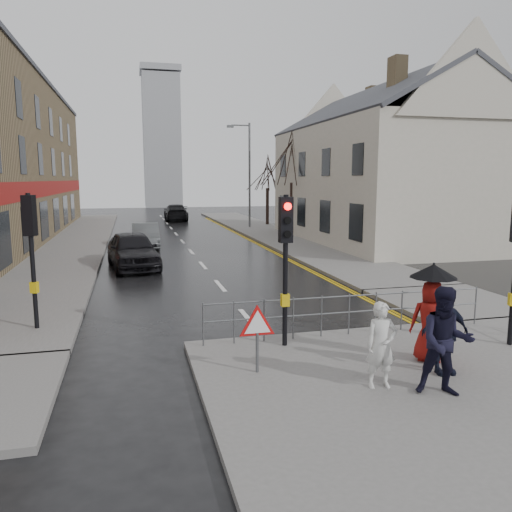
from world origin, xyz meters
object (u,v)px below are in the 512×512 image
pedestrian_with_umbrella (431,308)px  car_parked (133,250)px  pedestrian_a (381,345)px  pedestrian_b (446,342)px  car_mid (146,236)px  pedestrian_d (445,333)px

pedestrian_with_umbrella → car_parked: size_ratio=0.43×
pedestrian_a → car_parked: size_ratio=0.33×
pedestrian_b → car_mid: size_ratio=0.46×
car_parked → car_mid: bearing=76.2°
pedestrian_a → pedestrian_d: 1.53m
pedestrian_b → car_parked: (-5.16, 14.99, -0.29)m
car_parked → pedestrian_a: bearing=-80.9°
pedestrian_with_umbrella → pedestrian_d: 0.75m
pedestrian_with_umbrella → car_parked: (-5.88, 13.46, -0.44)m
pedestrian_b → pedestrian_with_umbrella: size_ratio=0.95×
car_parked → car_mid: 6.62m
car_parked → car_mid: size_ratio=1.13×
pedestrian_b → car_mid: (-4.42, 21.57, -0.41)m
pedestrian_b → pedestrian_with_umbrella: pedestrian_with_umbrella is taller
pedestrian_a → car_mid: (-3.50, 21.00, -0.23)m
pedestrian_a → car_parked: 15.04m
car_mid → car_parked: bearing=-96.1°
pedestrian_a → car_mid: 21.29m
pedestrian_with_umbrella → car_mid: (-5.14, 20.04, -0.56)m
pedestrian_d → car_parked: pedestrian_d is taller
pedestrian_d → car_mid: pedestrian_d is taller
pedestrian_with_umbrella → pedestrian_b: bearing=-115.2°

